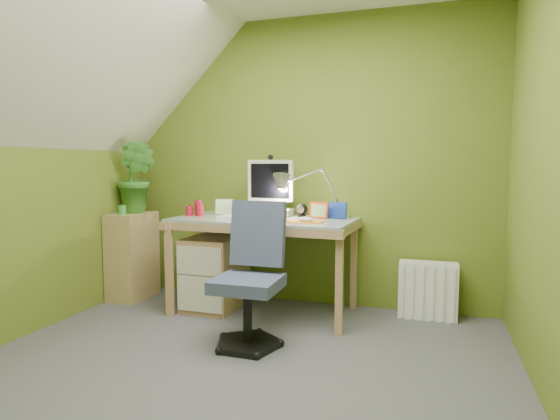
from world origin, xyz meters
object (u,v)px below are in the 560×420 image
(desk_lamp, at_px, (325,182))
(task_chair, at_px, (247,283))
(potted_plant, at_px, (137,177))
(side_ledge, at_px, (133,256))
(monitor, at_px, (271,182))
(radiator, at_px, (428,290))
(desk, at_px, (264,265))

(desk_lamp, distance_m, task_chair, 1.13)
(potted_plant, bearing_deg, side_ledge, -122.72)
(monitor, distance_m, potted_plant, 1.22)
(radiator, bearing_deg, side_ledge, -175.10)
(monitor, xyz_separation_m, side_ledge, (-1.25, -0.16, -0.66))
(potted_plant, bearing_deg, monitor, 5.02)
(monitor, height_order, radiator, monitor)
(task_chair, bearing_deg, monitor, 98.82)
(desk, distance_m, potted_plant, 1.40)
(monitor, relative_size, side_ledge, 0.73)
(desk_lamp, relative_size, potted_plant, 0.92)
(desk_lamp, bearing_deg, side_ledge, -176.15)
(side_ledge, height_order, radiator, side_ledge)
(radiator, bearing_deg, desk, -169.03)
(side_ledge, xyz_separation_m, task_chair, (1.39, -0.74, 0.04))
(desk, xyz_separation_m, task_chair, (0.15, -0.72, 0.04))
(desk, bearing_deg, task_chair, -75.02)
(task_chair, relative_size, radiator, 1.94)
(task_chair, height_order, radiator, task_chair)
(desk_lamp, xyz_separation_m, side_ledge, (-1.70, -0.16, -0.67))
(desk_lamp, xyz_separation_m, potted_plant, (-1.66, -0.11, 0.02))
(monitor, height_order, desk_lamp, desk_lamp)
(monitor, height_order, side_ledge, monitor)
(desk, bearing_deg, monitor, 93.31)
(task_chair, bearing_deg, desk, 101.11)
(monitor, height_order, potted_plant, potted_plant)
(desk_lamp, bearing_deg, task_chair, -110.07)
(desk, xyz_separation_m, monitor, (0.00, 0.18, 0.66))
(desk_lamp, bearing_deg, desk, -159.63)
(desk, bearing_deg, radiator, 14.54)
(task_chair, bearing_deg, side_ledge, 151.49)
(side_ledge, relative_size, task_chair, 0.90)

